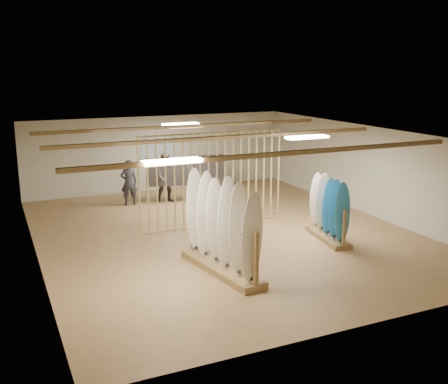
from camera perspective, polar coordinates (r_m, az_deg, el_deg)
name	(u,v)px	position (r m, az deg, el deg)	size (l,w,h in m)	color
floor	(224,233)	(14.86, 0.00, -4.51)	(12.00, 12.00, 0.00)	#9C784B
ceiling	(224,135)	(14.24, 0.00, 6.27)	(12.00, 12.00, 0.00)	gray
wall_back	(159,153)	(20.01, -7.10, 4.22)	(12.00, 12.00, 0.00)	beige
wall_front	(365,254)	(9.55, 15.07, -6.51)	(12.00, 12.00, 0.00)	beige
wall_left	(33,204)	(13.29, -20.06, -1.23)	(12.00, 12.00, 0.00)	beige
wall_right	(369,171)	(17.11, 15.46, 2.26)	(12.00, 12.00, 0.00)	beige
ceiling_slats	(224,138)	(14.25, 0.00, 5.95)	(9.50, 6.12, 0.10)	olive
light_panels	(224,137)	(14.25, 0.00, 6.03)	(1.20, 0.35, 0.06)	white
bamboo_partition	(213,179)	(15.20, -1.24, 1.37)	(4.45, 0.05, 2.78)	tan
poster	(159,148)	(19.96, -7.10, 4.78)	(1.40, 0.03, 0.90)	#3983C7
rack_left	(221,241)	(11.90, -0.28, -5.31)	(1.02, 2.80, 2.21)	olive
rack_right	(328,218)	(14.44, 11.30, -2.76)	(0.78, 1.94, 1.80)	olive
clothing_rack_a	(168,172)	(18.17, -6.12, 2.14)	(1.43, 0.75, 1.59)	silver
clothing_rack_b	(209,167)	(19.69, -1.66, 2.76)	(1.33, 0.45, 1.42)	silver
shopper_a	(129,179)	(17.96, -10.32, 1.36)	(0.64, 0.44, 1.76)	#2B2D34
shopper_b	(167,174)	(18.09, -6.22, 1.91)	(0.95, 0.74, 1.96)	#2F2B25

